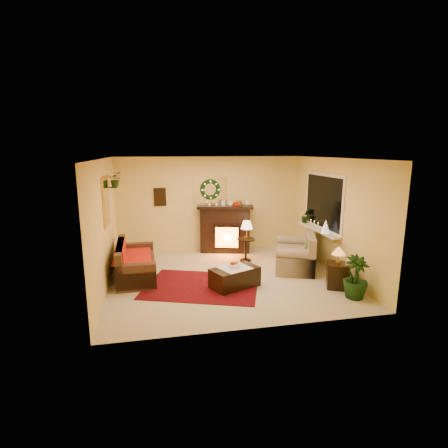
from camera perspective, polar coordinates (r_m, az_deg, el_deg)
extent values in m
plane|color=beige|center=(7.79, 0.52, -8.84)|extent=(5.00, 5.00, 0.00)
plane|color=white|center=(7.28, 0.56, 10.66)|extent=(5.00, 5.00, 0.00)
plane|color=#EFD88C|center=(9.60, -2.28, 3.19)|extent=(5.00, 5.00, 0.00)
plane|color=#EFD88C|center=(5.31, 5.65, -4.14)|extent=(5.00, 5.00, 0.00)
plane|color=#EFD88C|center=(7.33, -18.94, -0.23)|extent=(4.50, 4.50, 0.00)
plane|color=#EFD88C|center=(8.31, 17.66, 1.24)|extent=(4.50, 4.50, 0.00)
cube|color=#640E0F|center=(7.37, -3.63, -10.04)|extent=(2.73, 2.38, 0.01)
cube|color=brown|center=(7.98, -14.15, -5.43)|extent=(0.85, 1.83, 0.78)
cube|color=red|center=(8.09, -14.71, -5.03)|extent=(0.81, 1.31, 0.02)
cube|color=black|center=(9.61, 0.18, -1.35)|extent=(1.40, 0.72, 1.22)
sphere|color=#AE1400|center=(9.53, 2.03, 3.12)|extent=(0.20, 0.20, 0.20)
cylinder|color=white|center=(9.39, -2.41, 2.74)|extent=(0.06, 0.06, 0.17)
cylinder|color=beige|center=(9.42, -1.24, 2.78)|extent=(0.06, 0.06, 0.17)
cube|color=white|center=(9.53, -2.28, 5.55)|extent=(0.92, 0.02, 0.72)
torus|color=#194719|center=(9.49, -2.24, 5.64)|extent=(0.55, 0.11, 0.55)
cube|color=#381E11|center=(9.43, -10.42, 4.37)|extent=(0.32, 0.03, 0.48)
cube|color=gold|center=(7.55, -18.74, 3.60)|extent=(0.03, 0.84, 1.00)
imported|color=#194719|center=(8.25, -17.26, 5.90)|extent=(0.33, 0.28, 0.36)
cube|color=gray|center=(8.51, 11.47, -4.28)|extent=(1.34, 1.69, 0.86)
cube|color=white|center=(8.74, 15.93, 3.51)|extent=(0.03, 1.86, 1.36)
cube|color=black|center=(8.73, 15.85, 3.51)|extent=(0.02, 1.70, 1.22)
cube|color=white|center=(8.81, 15.07, -0.87)|extent=(0.22, 1.86, 0.04)
cone|color=white|center=(8.38, 16.25, -0.40)|extent=(0.21, 0.21, 0.32)
imported|color=#2C6236|center=(9.40, 13.14, 1.36)|extent=(0.26, 0.21, 0.47)
cylinder|color=#38180D|center=(8.88, 3.56, -4.00)|extent=(0.52, 0.52, 0.58)
cone|color=#FCE8B0|center=(8.78, 3.73, -0.45)|extent=(0.30, 0.30, 0.46)
cube|color=#461B11|center=(7.56, 18.09, -7.92)|extent=(0.56, 0.56, 0.52)
cone|color=#FF9441|center=(7.39, 18.20, -4.52)|extent=(0.27, 0.27, 0.40)
cube|color=black|center=(7.25, 1.76, -8.67)|extent=(1.10, 0.88, 0.41)
cylinder|color=white|center=(7.20, 1.68, -6.80)|extent=(0.25, 0.25, 0.06)
imported|color=#183713|center=(7.11, 20.71, -7.85)|extent=(1.53, 1.53, 2.48)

